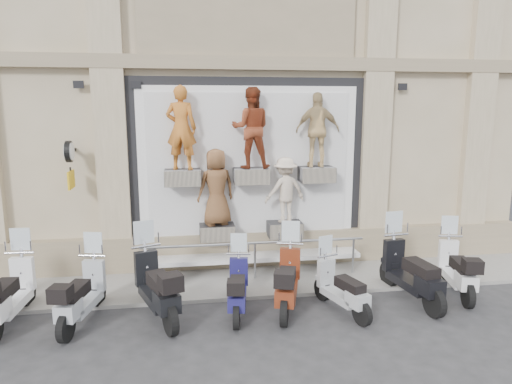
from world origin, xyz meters
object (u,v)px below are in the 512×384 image
at_px(scooter_i, 458,259).
at_px(guard_rail, 255,262).
at_px(scooter_e, 238,278).
at_px(scooter_b, 9,281).
at_px(scooter_f, 288,270).
at_px(scooter_g, 342,278).
at_px(scooter_c, 81,283).
at_px(clock_sign_bracket, 70,159).
at_px(scooter_d, 156,274).
at_px(scooter_h, 412,260).

bearing_deg(scooter_i, guard_rail, 175.29).
bearing_deg(scooter_e, scooter_b, -173.81).
bearing_deg(scooter_b, scooter_f, 1.47).
bearing_deg(scooter_g, scooter_c, 158.54).
height_order(guard_rail, scooter_c, scooter_c).
height_order(clock_sign_bracket, scooter_i, clock_sign_bracket).
xyz_separation_m(scooter_e, scooter_g, (1.96, -0.26, -0.02)).
height_order(clock_sign_bracket, scooter_d, clock_sign_bracket).
bearing_deg(clock_sign_bracket, scooter_e, -30.86).
xyz_separation_m(clock_sign_bracket, scooter_c, (0.51, -1.97, -2.03)).
distance_m(scooter_f, scooter_g, 1.03).
distance_m(scooter_e, scooter_f, 0.98).
bearing_deg(scooter_c, guard_rail, 35.72).
distance_m(scooter_f, scooter_i, 3.67).
height_order(guard_rail, scooter_b, scooter_b).
distance_m(scooter_d, scooter_g, 3.49).
relative_size(scooter_c, scooter_d, 0.90).
bearing_deg(clock_sign_bracket, scooter_d, -46.96).
distance_m(guard_rail, scooter_c, 3.72).
bearing_deg(scooter_e, guard_rail, 78.70).
bearing_deg(scooter_f, scooter_b, -164.69).
height_order(scooter_d, scooter_f, scooter_d).
bearing_deg(clock_sign_bracket, scooter_g, -23.07).
height_order(scooter_c, scooter_e, scooter_c).
bearing_deg(scooter_h, scooter_g, -176.76).
bearing_deg(scooter_d, scooter_h, -20.48).
relative_size(scooter_c, scooter_e, 1.09).
distance_m(scooter_c, scooter_f, 3.80).
bearing_deg(scooter_f, scooter_d, -163.07).
bearing_deg(scooter_e, scooter_i, 11.54).
bearing_deg(scooter_f, scooter_c, -162.81).
bearing_deg(scooter_g, scooter_f, 145.49).
xyz_separation_m(guard_rail, scooter_g, (1.40, -1.79, 0.22)).
height_order(guard_rail, scooter_g, scooter_g).
xyz_separation_m(scooter_b, scooter_d, (2.59, -0.15, 0.05)).
bearing_deg(scooter_i, scooter_c, -165.41).
bearing_deg(scooter_b, scooter_d, -0.08).
bearing_deg(scooter_g, clock_sign_bracket, 138.91).
relative_size(scooter_d, scooter_h, 1.00).
bearing_deg(scooter_f, clock_sign_bracket, 172.64).
relative_size(scooter_e, scooter_f, 0.88).
height_order(scooter_c, scooter_i, scooter_i).
distance_m(clock_sign_bracket, scooter_c, 2.88).
distance_m(clock_sign_bracket, scooter_b, 2.79).
relative_size(scooter_b, scooter_e, 1.14).
xyz_separation_m(scooter_d, scooter_e, (1.51, -0.04, -0.15)).
xyz_separation_m(guard_rail, scooter_b, (-4.67, -1.34, 0.34)).
xyz_separation_m(clock_sign_bracket, scooter_e, (3.34, -2.00, -2.09)).
distance_m(scooter_b, scooter_c, 1.29).
xyz_separation_m(scooter_d, scooter_h, (5.02, -0.01, -0.00)).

